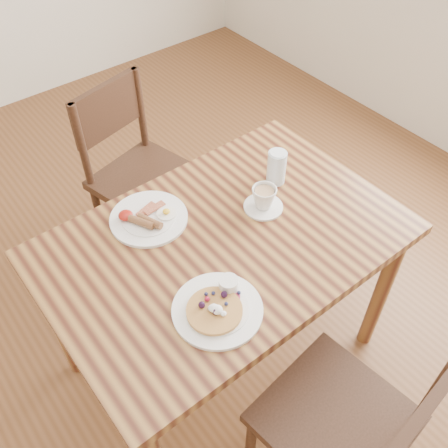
% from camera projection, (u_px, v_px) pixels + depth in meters
% --- Properties ---
extents(ground, '(5.00, 5.00, 0.00)m').
position_uv_depth(ground, '(224.00, 351.00, 2.21)').
color(ground, brown).
rests_on(ground, ground).
extents(dining_table, '(1.20, 0.80, 0.75)m').
position_uv_depth(dining_table, '(224.00, 257.00, 1.74)').
color(dining_table, olive).
rests_on(dining_table, ground).
extents(chair_near, '(0.46, 0.46, 0.88)m').
position_uv_depth(chair_near, '(352.00, 426.00, 1.49)').
color(chair_near, '#3D2216').
rests_on(chair_near, ground).
extents(chair_far, '(0.51, 0.51, 0.88)m').
position_uv_depth(chair_far, '(138.00, 169.00, 2.31)').
color(chair_far, '#3D2216').
rests_on(chair_far, ground).
extents(pancake_plate, '(0.27, 0.27, 0.06)m').
position_uv_depth(pancake_plate, '(218.00, 307.00, 1.46)').
color(pancake_plate, white).
rests_on(pancake_plate, dining_table).
extents(breakfast_plate, '(0.27, 0.27, 0.04)m').
position_uv_depth(breakfast_plate, '(148.00, 218.00, 1.72)').
color(breakfast_plate, white).
rests_on(breakfast_plate, dining_table).
extents(teacup_saucer, '(0.14, 0.14, 0.09)m').
position_uv_depth(teacup_saucer, '(264.00, 199.00, 1.74)').
color(teacup_saucer, white).
rests_on(teacup_saucer, dining_table).
extents(water_glass, '(0.07, 0.07, 0.13)m').
position_uv_depth(water_glass, '(277.00, 167.00, 1.82)').
color(water_glass, silver).
rests_on(water_glass, dining_table).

